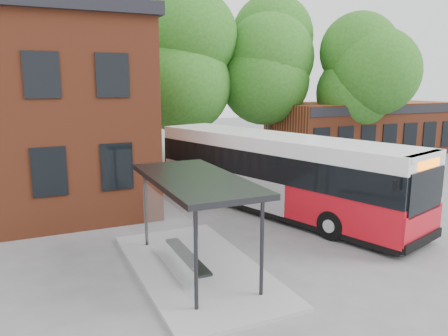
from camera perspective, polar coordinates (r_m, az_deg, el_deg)
name	(u,v)px	position (r m, az deg, el deg)	size (l,w,h in m)	color
ground	(302,238)	(16.31, 10.20, -8.94)	(100.00, 100.00, 0.00)	slate
shop_row	(361,128)	(35.84, 17.43, 4.97)	(14.00, 6.20, 4.00)	brown
bus_shelter	(196,224)	(12.99, -3.68, -7.30)	(3.60, 7.00, 2.90)	#27272A
bike_rail	(333,165)	(29.40, 14.07, 0.32)	(5.20, 0.10, 0.38)	#27272A
tree_0	(73,83)	(28.67, -19.13, 10.46)	(7.92, 7.92, 11.00)	#235B18
tree_1	(177,87)	(31.13, -6.16, 10.46)	(7.92, 7.92, 10.40)	#235B18
tree_2	(271,83)	(33.13, 6.18, 11.02)	(7.92, 7.92, 11.00)	#235B18
tree_3	(361,95)	(32.86, 17.41, 9.08)	(7.04, 7.04, 9.28)	#235B18
city_bus	(276,174)	(19.01, 6.75, -0.73)	(2.79, 13.08, 3.32)	red
bicycle_0	(309,165)	(27.83, 11.04, 0.43)	(0.62, 1.79, 0.94)	#450308
bicycle_1	(314,165)	(27.39, 11.72, 0.34)	(0.49, 1.72, 1.03)	black
bicycle_2	(333,163)	(28.74, 14.00, 0.69)	(0.66, 1.88, 0.99)	black
bicycle_4	(341,162)	(29.37, 15.03, 0.77)	(0.59, 1.70, 0.89)	black
bicycle_5	(350,157)	(30.67, 16.16, 1.33)	(0.51, 1.82, 1.10)	black
bicycle_6	(354,162)	(30.03, 16.67, 0.81)	(0.53, 1.51, 0.79)	#28231F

